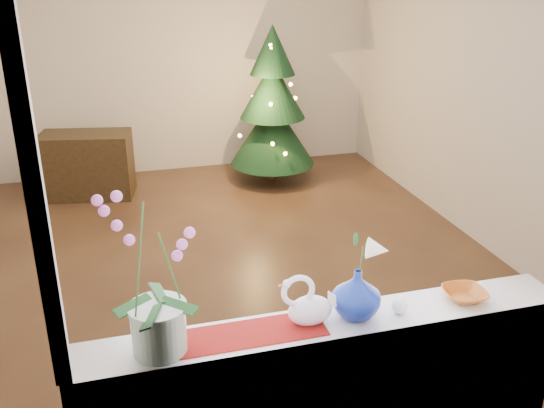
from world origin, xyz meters
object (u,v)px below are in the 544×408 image
(orchid_pot, at_px, (154,275))
(side_table, at_px, (87,165))
(swan, at_px, (310,300))
(paperweight, at_px, (400,306))
(xmas_tree, at_px, (272,105))
(blue_vase, at_px, (357,290))
(amber_dish, at_px, (464,295))

(orchid_pot, relative_size, side_table, 0.75)
(swan, height_order, paperweight, swan)
(xmas_tree, bearing_deg, swan, -103.58)
(orchid_pot, distance_m, blue_vase, 0.87)
(swan, bearing_deg, amber_dish, 16.61)
(side_table, bearing_deg, amber_dish, -56.44)
(swan, xyz_separation_m, amber_dish, (0.74, -0.01, -0.09))
(side_table, bearing_deg, xmas_tree, 10.32)
(orchid_pot, height_order, amber_dish, orchid_pot)
(orchid_pot, xyz_separation_m, side_table, (-0.35, 4.25, -0.92))
(swan, relative_size, blue_vase, 1.04)
(swan, xyz_separation_m, xmas_tree, (1.01, 4.19, -0.18))
(amber_dish, bearing_deg, xmas_tree, 86.33)
(swan, height_order, side_table, swan)
(blue_vase, bearing_deg, side_table, 105.85)
(orchid_pot, xyz_separation_m, xmas_tree, (1.65, 4.21, -0.41))
(blue_vase, distance_m, side_table, 4.45)
(amber_dish, relative_size, xmas_tree, 0.10)
(swan, bearing_deg, side_table, 120.52)
(side_table, bearing_deg, swan, -65.51)
(paperweight, bearing_deg, orchid_pot, 179.46)
(paperweight, bearing_deg, blue_vase, 170.52)
(paperweight, bearing_deg, amber_dish, 4.20)
(orchid_pot, bearing_deg, blue_vase, 1.52)
(paperweight, xyz_separation_m, side_table, (-1.39, 4.26, -0.62))
(blue_vase, distance_m, xmas_tree, 4.27)
(paperweight, height_order, side_table, paperweight)
(paperweight, distance_m, amber_dish, 0.34)
(paperweight, distance_m, side_table, 4.52)
(side_table, bearing_deg, paperweight, -60.58)
(paperweight, distance_m, xmas_tree, 4.27)
(xmas_tree, xyz_separation_m, side_table, (-2.00, 0.03, -0.52))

